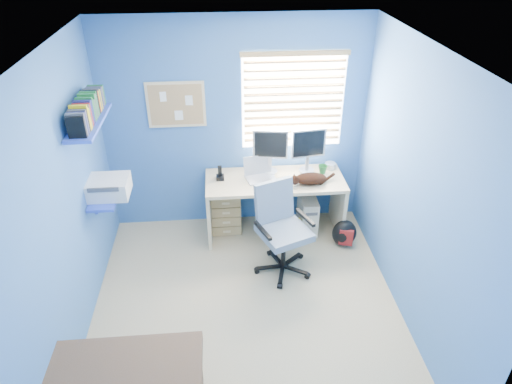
{
  "coord_description": "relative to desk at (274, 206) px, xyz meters",
  "views": [
    {
      "loc": [
        -0.19,
        -3.25,
        3.34
      ],
      "look_at": [
        0.15,
        0.65,
        0.95
      ],
      "focal_mm": 32.0,
      "sensor_mm": 36.0,
      "label": 1
    }
  ],
  "objects": [
    {
      "name": "tower_pc",
      "position": [
        0.42,
        0.04,
        -0.14
      ],
      "size": [
        0.19,
        0.44,
        0.45
      ],
      "primitive_type": "cube",
      "rotation": [
        0.0,
        0.0,
        -0.01
      ],
      "color": "beige",
      "rests_on": "floor"
    },
    {
      "name": "office_chair",
      "position": [
        -0.01,
        -0.66,
        0.0
      ],
      "size": [
        0.76,
        0.76,
        1.0
      ],
      "color": "black",
      "rests_on": "floor"
    },
    {
      "name": "laptop",
      "position": [
        -0.16,
        0.02,
        0.48
      ],
      "size": [
        0.38,
        0.33,
        0.22
      ],
      "primitive_type": "cube",
      "rotation": [
        0.0,
        0.0,
        0.23
      ],
      "color": "silver",
      "rests_on": "desk"
    },
    {
      "name": "corkboard",
      "position": [
        -1.07,
        0.33,
        1.18
      ],
      "size": [
        0.64,
        0.02,
        0.52
      ],
      "color": "tan",
      "rests_on": "ground"
    },
    {
      "name": "monitor_left",
      "position": [
        -0.04,
        0.17,
        0.64
      ],
      "size": [
        0.41,
        0.18,
        0.54
      ],
      "primitive_type": "cube",
      "rotation": [
        0.0,
        0.0,
        -0.15
      ],
      "color": "silver",
      "rests_on": "desk"
    },
    {
      "name": "wall_left",
      "position": [
        -1.92,
        -1.26,
        0.88
      ],
      "size": [
        0.01,
        3.2,
        2.5
      ],
      "primitive_type": "cube",
      "color": "#376AAF",
      "rests_on": "ground"
    },
    {
      "name": "cat",
      "position": [
        0.39,
        -0.14,
        0.43
      ],
      "size": [
        0.39,
        0.25,
        0.13
      ],
      "primitive_type": "ellipsoid",
      "rotation": [
        0.0,
        0.0,
        0.17
      ],
      "color": "black",
      "rests_on": "desk"
    },
    {
      "name": "wall_front",
      "position": [
        -0.42,
        -2.86,
        0.88
      ],
      "size": [
        3.0,
        0.01,
        2.5
      ],
      "primitive_type": "cube",
      "color": "#376AAF",
      "rests_on": "ground"
    },
    {
      "name": "wall_right",
      "position": [
        1.08,
        -1.26,
        0.88
      ],
      "size": [
        0.01,
        3.2,
        2.5
      ],
      "primitive_type": "cube",
      "color": "#376AAF",
      "rests_on": "ground"
    },
    {
      "name": "drawer_boxes",
      "position": [
        -0.57,
        0.09,
        -0.1
      ],
      "size": [
        0.35,
        0.28,
        0.54
      ],
      "primitive_type": "cube",
      "color": "tan",
      "rests_on": "floor"
    },
    {
      "name": "wall_shelves",
      "position": [
        -1.77,
        -0.51,
        1.06
      ],
      "size": [
        0.42,
        0.9,
        1.05
      ],
      "color": "blue",
      "rests_on": "ground"
    },
    {
      "name": "phone",
      "position": [
        -0.63,
        0.06,
        0.45
      ],
      "size": [
        0.09,
        0.11,
        0.17
      ],
      "primitive_type": "cube",
      "rotation": [
        0.0,
        0.0,
        -0.0
      ],
      "color": "black",
      "rests_on": "desk"
    },
    {
      "name": "desk",
      "position": [
        0.0,
        0.0,
        0.0
      ],
      "size": [
        1.59,
        0.65,
        0.74
      ],
      "primitive_type": "cube",
      "color": "tan",
      "rests_on": "floor"
    },
    {
      "name": "ceiling",
      "position": [
        -0.42,
        -1.26,
        2.13
      ],
      "size": [
        3.0,
        3.2,
        0.0
      ],
      "primitive_type": "cube",
      "color": "white",
      "rests_on": "wall_back"
    },
    {
      "name": "mug",
      "position": [
        0.57,
        0.09,
        0.42
      ],
      "size": [
        0.1,
        0.09,
        0.1
      ],
      "primitive_type": "imported",
      "color": "#1F6E30",
      "rests_on": "desk"
    },
    {
      "name": "backpack",
      "position": [
        0.78,
        -0.33,
        -0.2
      ],
      "size": [
        0.34,
        0.29,
        0.33
      ],
      "primitive_type": "ellipsoid",
      "rotation": [
        0.0,
        0.0,
        -0.31
      ],
      "color": "black",
      "rests_on": "floor"
    },
    {
      "name": "monitor_right",
      "position": [
        0.4,
        0.16,
        0.64
      ],
      "size": [
        0.41,
        0.17,
        0.54
      ],
      "primitive_type": "cube",
      "rotation": [
        0.0,
        0.0,
        0.14
      ],
      "color": "silver",
      "rests_on": "desk"
    },
    {
      "name": "window_blinds",
      "position": [
        0.23,
        0.31,
        1.18
      ],
      "size": [
        1.15,
        0.05,
        1.1
      ],
      "color": "white",
      "rests_on": "ground"
    },
    {
      "name": "yellow_book",
      "position": [
        0.28,
        -0.16,
        -0.25
      ],
      "size": [
        0.03,
        0.17,
        0.24
      ],
      "primitive_type": "cube",
      "color": "yellow",
      "rests_on": "floor"
    },
    {
      "name": "wall_back",
      "position": [
        -0.42,
        0.34,
        0.88
      ],
      "size": [
        3.0,
        0.01,
        2.5
      ],
      "primitive_type": "cube",
      "color": "#376AAF",
      "rests_on": "ground"
    },
    {
      "name": "floor",
      "position": [
        -0.42,
        -1.26,
        -0.37
      ],
      "size": [
        3.0,
        3.2,
        0.0
      ],
      "primitive_type": "cube",
      "color": "#BEAE8B",
      "rests_on": "ground"
    },
    {
      "name": "cd_spindle",
      "position": [
        0.69,
        0.21,
        0.41
      ],
      "size": [
        0.13,
        0.13,
        0.07
      ],
      "primitive_type": "cylinder",
      "color": "silver",
      "rests_on": "desk"
    }
  ]
}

